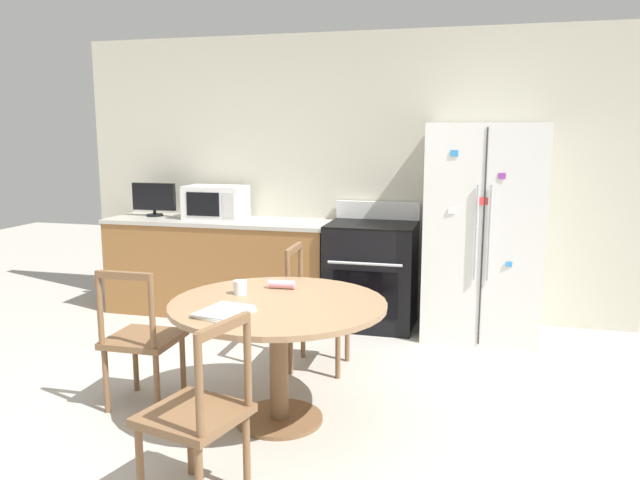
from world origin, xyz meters
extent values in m
plane|color=#B2ADA3|center=(0.00, 0.00, 0.00)|extent=(14.00, 14.00, 0.00)
cube|color=beige|center=(0.00, 2.65, 1.30)|extent=(5.20, 0.10, 2.60)
cube|color=#936033|center=(-1.14, 2.29, 0.43)|extent=(2.12, 0.62, 0.86)
cube|color=#B7B2A8|center=(-1.14, 2.29, 0.88)|extent=(2.14, 0.64, 0.03)
cube|color=white|center=(1.26, 2.22, 0.89)|extent=(0.94, 0.72, 1.78)
cube|color=#333333|center=(1.26, 1.86, 0.89)|extent=(0.01, 0.01, 1.71)
cylinder|color=silver|center=(1.21, 1.84, 0.93)|extent=(0.02, 0.02, 0.75)
cylinder|color=silver|center=(1.31, 1.84, 0.93)|extent=(0.02, 0.02, 0.75)
cube|color=#338CD8|center=(1.02, 1.86, 1.55)|extent=(0.06, 0.01, 0.05)
cube|color=white|center=(1.02, 1.86, 1.10)|extent=(0.06, 0.01, 0.04)
cube|color=#338CD8|center=(1.47, 1.86, 0.70)|extent=(0.05, 0.02, 0.04)
cube|color=purple|center=(1.38, 1.86, 1.38)|extent=(0.06, 0.01, 0.04)
cube|color=red|center=(1.25, 1.86, 1.18)|extent=(0.07, 0.02, 0.06)
cube|color=black|center=(0.32, 2.26, 0.45)|extent=(0.77, 0.64, 0.90)
cube|color=black|center=(0.32, 1.94, 0.36)|extent=(0.55, 0.01, 0.40)
cylinder|color=silver|center=(0.32, 1.91, 0.63)|extent=(0.63, 0.02, 0.02)
cube|color=black|center=(0.32, 2.26, 0.91)|extent=(0.77, 0.64, 0.02)
cube|color=white|center=(0.32, 2.55, 1.00)|extent=(0.77, 0.06, 0.16)
cube|color=white|center=(-1.19, 2.33, 1.06)|extent=(0.56, 0.35, 0.31)
cube|color=black|center=(-1.24, 2.15, 1.06)|extent=(0.32, 0.01, 0.22)
cube|color=silver|center=(-0.99, 2.15, 1.06)|extent=(0.11, 0.01, 0.22)
cylinder|color=black|center=(-1.84, 2.35, 0.91)|extent=(0.16, 0.16, 0.02)
cylinder|color=black|center=(-1.84, 2.35, 0.94)|extent=(0.03, 0.03, 0.04)
cube|color=black|center=(-1.84, 2.35, 1.09)|extent=(0.44, 0.05, 0.26)
cylinder|color=#997551|center=(0.12, 0.25, 0.72)|extent=(1.27, 1.27, 0.03)
cylinder|color=brown|center=(0.12, 0.25, 0.37)|extent=(0.11, 0.11, 0.68)
cylinder|color=brown|center=(0.12, 0.25, 0.01)|extent=(0.52, 0.52, 0.03)
cube|color=brown|center=(0.00, -0.64, 0.43)|extent=(0.51, 0.51, 0.04)
cylinder|color=brown|center=(-0.21, -0.76, 0.21)|extent=(0.04, 0.04, 0.41)
cylinder|color=brown|center=(-0.13, -0.43, 0.21)|extent=(0.04, 0.04, 0.41)
cylinder|color=brown|center=(0.21, -0.51, 0.21)|extent=(0.04, 0.04, 0.41)
cylinder|color=brown|center=(0.14, -0.85, 0.68)|extent=(0.04, 0.04, 0.45)
cylinder|color=brown|center=(0.22, -0.52, 0.68)|extent=(0.04, 0.04, 0.45)
cube|color=brown|center=(0.18, -0.68, 0.88)|extent=(0.12, 0.34, 0.04)
cube|color=brown|center=(0.13, 1.14, 0.43)|extent=(0.43, 0.43, 0.04)
cylinder|color=brown|center=(0.30, 1.32, 0.21)|extent=(0.04, 0.04, 0.41)
cylinder|color=brown|center=(0.31, 0.97, 0.21)|extent=(0.04, 0.04, 0.41)
cylinder|color=brown|center=(-0.04, 1.31, 0.21)|extent=(0.04, 0.04, 0.41)
cylinder|color=brown|center=(-0.03, 0.97, 0.21)|extent=(0.04, 0.04, 0.41)
cylinder|color=brown|center=(-0.06, 1.31, 0.68)|extent=(0.04, 0.04, 0.45)
cylinder|color=brown|center=(-0.05, 0.97, 0.68)|extent=(0.04, 0.04, 0.45)
cube|color=brown|center=(-0.05, 1.14, 0.88)|extent=(0.04, 0.34, 0.04)
cube|color=brown|center=(-0.78, 0.26, 0.43)|extent=(0.42, 0.42, 0.04)
cylinder|color=brown|center=(-0.95, 0.43, 0.21)|extent=(0.04, 0.04, 0.41)
cylinder|color=brown|center=(-0.61, 0.44, 0.21)|extent=(0.04, 0.04, 0.41)
cylinder|color=brown|center=(-0.95, 0.09, 0.21)|extent=(0.04, 0.04, 0.41)
cylinder|color=brown|center=(-0.60, 0.09, 0.21)|extent=(0.04, 0.04, 0.41)
cylinder|color=brown|center=(-0.95, 0.07, 0.68)|extent=(0.04, 0.04, 0.45)
cylinder|color=brown|center=(-0.60, 0.08, 0.68)|extent=(0.04, 0.04, 0.45)
cube|color=brown|center=(-0.77, 0.08, 0.88)|extent=(0.34, 0.04, 0.04)
cylinder|color=silver|center=(-0.16, 0.35, 0.78)|extent=(0.08, 0.08, 0.09)
cylinder|color=#8C4C99|center=(-0.16, 0.35, 0.76)|extent=(0.07, 0.07, 0.05)
cylinder|color=pink|center=(0.04, 0.55, 0.76)|extent=(0.17, 0.06, 0.05)
cube|color=white|center=(-0.09, -0.06, 0.74)|extent=(0.31, 0.36, 0.01)
cube|color=beige|center=(-0.09, -0.06, 0.75)|extent=(0.29, 0.35, 0.01)
cube|color=silver|center=(-0.09, -0.06, 0.76)|extent=(0.27, 0.34, 0.01)
camera|label=1|loc=(1.23, -3.08, 1.71)|focal=35.00mm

